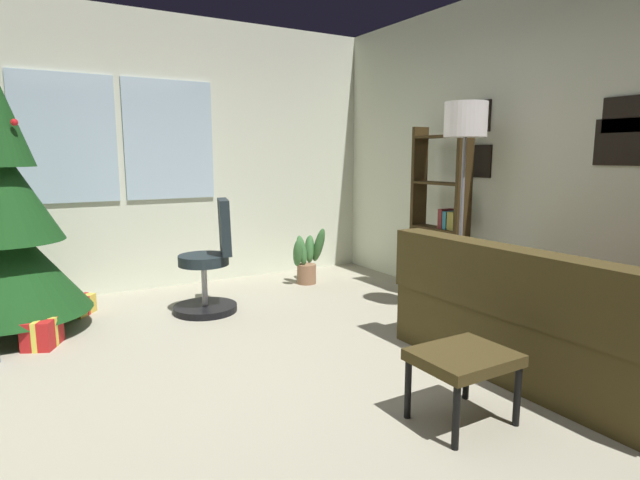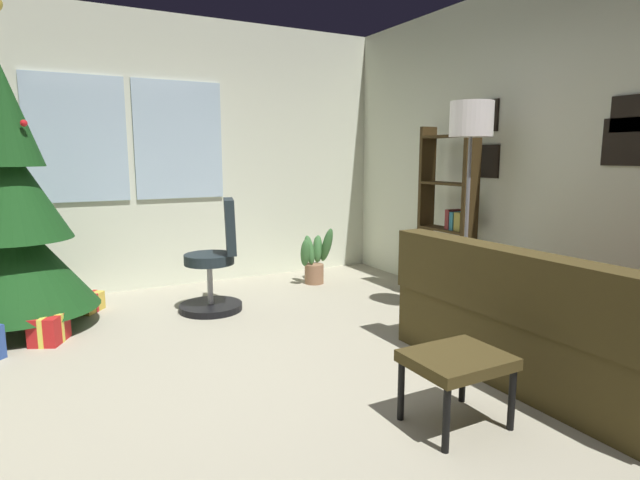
{
  "view_description": "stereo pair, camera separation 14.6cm",
  "coord_description": "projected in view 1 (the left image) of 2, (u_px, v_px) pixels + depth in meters",
  "views": [
    {
      "loc": [
        -1.28,
        -2.57,
        1.38
      ],
      "look_at": [
        0.49,
        0.43,
        0.81
      ],
      "focal_mm": 28.88,
      "sensor_mm": 36.0,
      "label": 1
    },
    {
      "loc": [
        -1.15,
        -2.64,
        1.38
      ],
      "look_at": [
        0.49,
        0.43,
        0.81
      ],
      "focal_mm": 28.88,
      "sensor_mm": 36.0,
      "label": 2
    }
  ],
  "objects": [
    {
      "name": "office_chair",
      "position": [
        210.0,
        268.0,
        4.55
      ],
      "size": [
        0.56,
        0.56,
        1.0
      ],
      "color": "black",
      "rests_on": "ground_plane"
    },
    {
      "name": "potted_plant",
      "position": [
        308.0,
        258.0,
        5.61
      ],
      "size": [
        0.45,
        0.35,
        0.62
      ],
      "color": "#8C6246",
      "rests_on": "ground_plane"
    },
    {
      "name": "ground_plane",
      "position": [
        285.0,
        399.0,
        3.06
      ],
      "size": [
        4.82,
        5.71,
        0.1
      ],
      "primitive_type": "cube",
      "color": "#9F9983"
    },
    {
      "name": "gift_box_red",
      "position": [
        42.0,
        332.0,
        3.75
      ],
      "size": [
        0.3,
        0.33,
        0.22
      ],
      "color": "red",
      "rests_on": "ground_plane"
    },
    {
      "name": "bookshelf",
      "position": [
        440.0,
        224.0,
        4.92
      ],
      "size": [
        0.18,
        0.64,
        1.66
      ],
      "color": "#342611",
      "rests_on": "ground_plane"
    },
    {
      "name": "wall_right_with_frames",
      "position": [
        562.0,
        153.0,
        4.06
      ],
      "size": [
        0.12,
        5.71,
        2.8
      ],
      "color": "silver",
      "rests_on": "ground_plane"
    },
    {
      "name": "floor_lamp",
      "position": [
        465.0,
        137.0,
        4.19
      ],
      "size": [
        0.34,
        0.34,
        1.81
      ],
      "color": "slate",
      "rests_on": "ground_plane"
    },
    {
      "name": "couch",
      "position": [
        583.0,
        331.0,
        3.2
      ],
      "size": [
        1.66,
        2.01,
        0.84
      ],
      "color": "#3E3317",
      "rests_on": "ground_plane"
    },
    {
      "name": "holiday_tree",
      "position": [
        5.0,
        226.0,
        3.92
      ],
      "size": [
        1.16,
        1.16,
        2.54
      ],
      "color": "#4C331E",
      "rests_on": "ground_plane"
    },
    {
      "name": "gift_box_gold",
      "position": [
        79.0,
        306.0,
        4.5
      ],
      "size": [
        0.3,
        0.32,
        0.17
      ],
      "color": "gold",
      "rests_on": "ground_plane"
    },
    {
      "name": "wall_back_with_windows",
      "position": [
        155.0,
        153.0,
        5.28
      ],
      "size": [
        4.82,
        0.12,
        2.8
      ],
      "color": "silver",
      "rests_on": "ground_plane"
    },
    {
      "name": "footstool",
      "position": [
        463.0,
        362.0,
        2.65
      ],
      "size": [
        0.49,
        0.41,
        0.38
      ],
      "color": "#3E3317",
      "rests_on": "ground_plane"
    }
  ]
}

